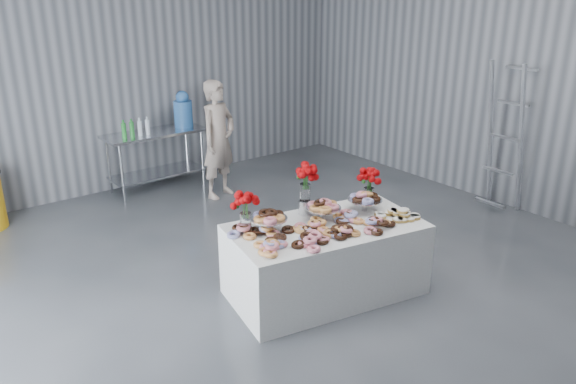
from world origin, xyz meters
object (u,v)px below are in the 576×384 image
person (219,140)px  water_jug (183,111)px  stepladder (505,137)px  prep_table (156,150)px  display_table (325,260)px

person → water_jug: bearing=78.5°
water_jug → stepladder: stepladder is taller
stepladder → person: bearing=134.5°
prep_table → stepladder: size_ratio=0.73×
display_table → water_jug: (0.53, 3.90, 0.77)m
display_table → person: (0.63, 3.06, 0.48)m
person → prep_table: bearing=107.2°
water_jug → person: 0.90m
prep_table → display_table: bearing=-90.5°
person → stepladder: 3.97m
prep_table → person: person is taller
stepladder → prep_table: bearing=132.6°
prep_table → person: size_ratio=0.87×
water_jug → person: (0.10, -0.84, -0.29)m
display_table → prep_table: bearing=89.5°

